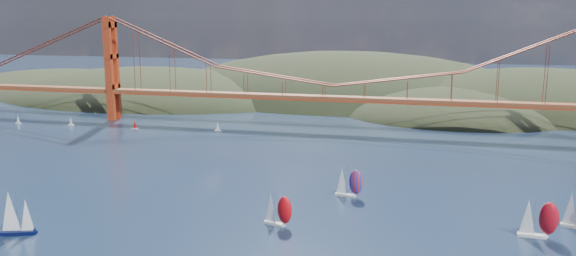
# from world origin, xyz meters

# --- Properties ---
(headlands) EXTENTS (725.00, 225.00, 96.00)m
(headlands) POSITION_xyz_m (44.95, 278.29, -12.46)
(headlands) COLOR black
(headlands) RESTS_ON ground
(bridge) EXTENTS (552.00, 12.00, 55.00)m
(bridge) POSITION_xyz_m (-1.75, 180.00, 32.23)
(bridge) COLOR brown
(bridge) RESTS_ON ground
(sloop_navy) EXTENTS (8.84, 6.43, 12.97)m
(sloop_navy) POSITION_xyz_m (-57.54, 26.94, 5.73)
(sloop_navy) COLOR black
(sloop_navy) RESTS_ON ground
(racer_0) EXTENTS (8.59, 5.11, 9.63)m
(racer_0) POSITION_xyz_m (6.12, 49.23, 4.55)
(racer_0) COLOR white
(racer_0) RESTS_ON ground
(racer_1) EXTENTS (9.52, 3.94, 10.91)m
(racer_1) POSITION_xyz_m (72.27, 56.89, 5.15)
(racer_1) COLOR white
(racer_1) RESTS_ON ground
(racer_rwb) EXTENTS (8.90, 4.21, 10.04)m
(racer_rwb) POSITION_xyz_m (21.32, 78.13, 4.74)
(racer_rwb) COLOR silver
(racer_rwb) RESTS_ON ground
(distant_boat_0) EXTENTS (3.00, 2.00, 4.70)m
(distant_boat_0) POSITION_xyz_m (-162.36, 156.66, 2.41)
(distant_boat_0) COLOR silver
(distant_boat_0) RESTS_ON ground
(distant_boat_1) EXTENTS (3.00, 2.00, 4.70)m
(distant_boat_1) POSITION_xyz_m (-132.38, 158.54, 2.41)
(distant_boat_1) COLOR silver
(distant_boat_1) RESTS_ON ground
(distant_boat_2) EXTENTS (3.00, 2.00, 4.70)m
(distant_boat_2) POSITION_xyz_m (-95.97, 158.11, 2.41)
(distant_boat_2) COLOR silver
(distant_boat_2) RESTS_ON ground
(distant_boat_3) EXTENTS (3.00, 2.00, 4.70)m
(distant_boat_3) POSITION_xyz_m (-54.45, 163.69, 2.41)
(distant_boat_3) COLOR silver
(distant_boat_3) RESTS_ON ground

